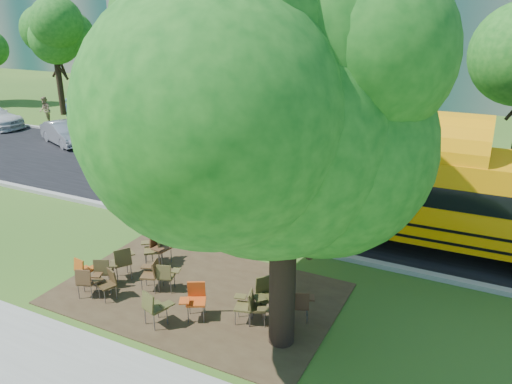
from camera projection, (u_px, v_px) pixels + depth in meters
The scene contains 30 objects.
ground at pixel (177, 276), 13.58m from camera, with size 160.00×160.00×0.00m, color #1F4816.
dirt_patch at pixel (198, 293), 12.73m from camera, with size 7.00×4.50×0.03m, color #382819.
asphalt_road at pixel (281, 195), 19.45m from camera, with size 80.00×8.00×0.04m, color black.
kerb_near at pixel (231, 233), 16.07m from camera, with size 80.00×0.25×0.14m, color gray.
kerb_far at pixel (317, 166), 22.88m from camera, with size 80.00×0.25×0.14m, color gray.
bg_tree_0 at pixel (130, 53), 27.96m from camera, with size 5.20×5.20×7.18m.
bg_tree_1 at pixel (53, 33), 32.72m from camera, with size 6.00×6.00×8.40m.
bg_tree_2 at pixel (265, 60), 27.67m from camera, with size 4.80×4.80×6.62m.
main_tree at pixel (286, 110), 9.16m from camera, with size 7.20×7.20×8.70m.
school_bus at pixel (434, 193), 14.71m from camera, with size 12.30×3.06×2.99m.
chair_0 at pixel (86, 279), 12.40m from camera, with size 0.57×0.65×0.84m.
chair_1 at pixel (84, 268), 12.99m from camera, with size 0.57×0.46×0.79m.
chair_2 at pixel (104, 269), 12.87m from camera, with size 0.58×0.69×0.85m.
chair_3 at pixel (108, 281), 12.37m from camera, with size 0.63×0.50×0.79m.
chair_4 at pixel (154, 305), 11.24m from camera, with size 0.71×0.55×0.90m.
chair_5 at pixel (195, 297), 11.56m from camera, with size 0.61×0.73×0.90m.
chair_6 at pixel (246, 303), 11.39m from camera, with size 0.61×0.57×0.84m.
chair_7 at pixel (256, 305), 11.33m from camera, with size 0.65×0.57×0.84m.
chair_8 at pixel (123, 260), 13.23m from camera, with size 0.64×0.81×0.96m.
chair_9 at pixel (154, 247), 13.99m from camera, with size 0.78×0.62×0.93m.
chair_10 at pixel (159, 245), 14.06m from camera, with size 0.56×0.69×0.96m.
chair_11 at pixel (166, 274), 12.67m from camera, with size 0.55×0.61×0.81m.
chair_12 at pixel (266, 293), 11.68m from camera, with size 0.65×0.83×0.96m.
chair_13 at pixel (301, 303), 11.41m from camera, with size 0.57×0.66×0.84m.
chair_14 at pixel (152, 272), 12.73m from camera, with size 0.65×0.59×0.86m.
black_car at pixel (186, 175), 19.41m from camera, with size 1.86×4.63×1.58m, color black.
bg_car_silver at pixel (65, 133), 26.71m from camera, with size 1.31×3.76×1.24m, color #97979C.
bg_car_red at pixel (125, 136), 26.13m from camera, with size 2.02×4.38×1.22m, color #5C0F13.
pedestrian_a at pixel (69, 111), 31.55m from camera, with size 0.59×0.39×1.62m, color navy.
pedestrian_b at pixel (45, 110), 31.54m from camera, with size 0.83×0.64×1.70m, color #8C7454.
Camera 1 is at (7.28, -9.74, 6.82)m, focal length 35.00 mm.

